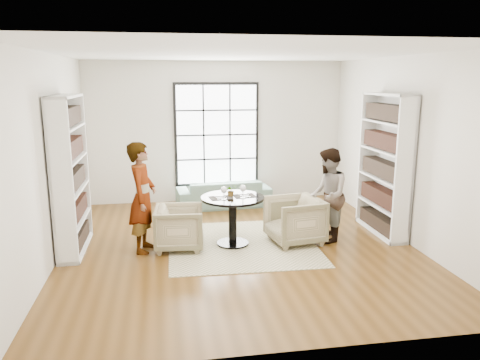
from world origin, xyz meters
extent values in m
plane|color=brown|center=(0.00, 0.00, 0.00)|extent=(6.00, 6.00, 0.00)
plane|color=silver|center=(0.00, 3.00, 1.50)|extent=(5.50, 0.00, 5.50)
plane|color=silver|center=(-2.75, 0.00, 1.50)|extent=(0.00, 6.00, 6.00)
plane|color=silver|center=(2.75, 0.00, 1.50)|extent=(0.00, 6.00, 6.00)
plane|color=silver|center=(0.00, -3.00, 1.50)|extent=(5.50, 0.00, 5.50)
plane|color=white|center=(0.00, 0.00, 3.00)|extent=(6.00, 6.00, 0.00)
cube|color=black|center=(0.00, 2.98, 1.45)|extent=(1.82, 0.06, 2.22)
cube|color=white|center=(0.00, 2.94, 1.45)|extent=(1.70, 0.02, 2.10)
cube|color=#C7B395|center=(0.06, 0.09, 0.01)|extent=(2.40, 2.40, 0.01)
cylinder|color=black|center=(-0.09, 0.10, 0.02)|extent=(0.51, 0.51, 0.04)
cylinder|color=black|center=(-0.09, 0.10, 0.39)|extent=(0.13, 0.13, 0.72)
cylinder|color=black|center=(-0.09, 0.10, 0.78)|extent=(1.01, 1.01, 0.04)
imported|color=gray|center=(0.07, 2.45, 0.28)|extent=(1.99, 0.90, 0.57)
imported|color=tan|center=(-0.94, 0.07, 0.34)|extent=(0.81, 0.79, 0.69)
imported|color=tan|center=(0.92, 0.04, 0.38)|extent=(0.95, 0.93, 0.75)
imported|color=gray|center=(-1.49, 0.07, 0.86)|extent=(0.52, 0.69, 1.71)
imported|color=gray|center=(1.47, 0.04, 0.77)|extent=(0.77, 0.88, 1.54)
cube|color=black|center=(-0.28, 0.05, 0.80)|extent=(0.37, 0.30, 0.01)
cube|color=black|center=(0.10, 0.11, 0.80)|extent=(0.37, 0.30, 0.01)
cylinder|color=silver|center=(-0.25, -0.07, 0.81)|extent=(0.08, 0.08, 0.01)
cylinder|color=silver|center=(-0.25, -0.07, 0.87)|extent=(0.01, 0.01, 0.12)
sphere|color=maroon|center=(-0.25, -0.07, 0.96)|extent=(0.09, 0.09, 0.09)
ellipsoid|color=white|center=(-0.25, -0.07, 0.96)|extent=(0.10, 0.10, 0.11)
cylinder|color=silver|center=(0.06, -0.02, 0.81)|extent=(0.08, 0.08, 0.01)
cylinder|color=silver|center=(0.06, -0.02, 0.87)|extent=(0.01, 0.01, 0.12)
sphere|color=maroon|center=(0.06, -0.02, 0.96)|extent=(0.09, 0.09, 0.09)
ellipsoid|color=white|center=(0.06, -0.02, 0.96)|extent=(0.10, 0.10, 0.11)
imported|color=gray|center=(-0.11, 0.13, 0.89)|extent=(0.21, 0.19, 0.19)
camera|label=1|loc=(-1.15, -7.01, 2.64)|focal=35.00mm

